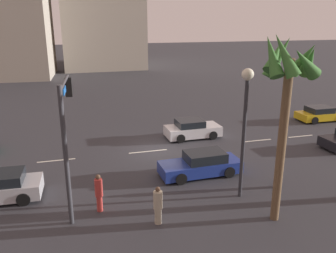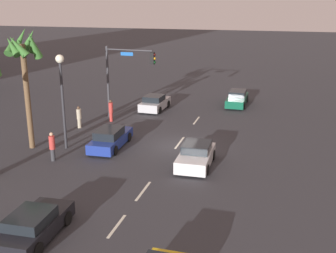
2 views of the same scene
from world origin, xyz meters
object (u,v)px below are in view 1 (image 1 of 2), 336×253
car_5 (0,188)px  traffic_signal (67,123)px  car_0 (201,164)px  palm_tree_0 (287,78)px  building_3 (99,3)px  car_1 (321,114)px  pedestrian_1 (278,170)px  pedestrian_2 (158,205)px  car_3 (192,129)px  streetlamp (245,110)px  pedestrian_0 (99,192)px

car_5 → traffic_signal: bearing=154.7°
car_0 → palm_tree_0: (-1.47, 5.15, 5.64)m
palm_tree_0 → building_3: size_ratio=0.36×
car_0 → building_3: size_ratio=0.21×
car_0 → car_1: (-14.02, -7.68, -0.05)m
pedestrian_1 → building_3: size_ratio=0.08×
car_1 → palm_tree_0: 18.83m
traffic_signal → pedestrian_2: traffic_signal is taller
pedestrian_2 → car_3: bearing=-116.5°
car_0 → car_3: car_3 is taller
car_3 → building_3: building_3 is taller
streetlamp → pedestrian_0: (6.86, -0.43, -3.48)m
car_3 → streetlamp: bearing=85.7°
pedestrian_0 → pedestrian_2: bearing=143.6°
car_1 → pedestrian_2: pedestrian_2 is taller
car_0 → car_1: 15.99m
car_1 → traffic_signal: traffic_signal is taller
car_0 → building_3: 52.39m
pedestrian_1 → pedestrian_0: bearing=-0.5°
pedestrian_1 → pedestrian_2: bearing=13.5°
car_1 → building_3: 47.30m
pedestrian_1 → traffic_signal: bearing=-4.7°
pedestrian_0 → pedestrian_2: size_ratio=1.05×
pedestrian_0 → palm_tree_0: (-7.34, 2.72, 5.30)m
car_3 → pedestrian_1: pedestrian_1 is taller
car_1 → car_3: size_ratio=1.05×
pedestrian_2 → palm_tree_0: 7.41m
pedestrian_2 → streetlamp: bearing=-164.1°
car_1 → pedestrian_0: (19.90, 10.11, 0.38)m
pedestrian_2 → building_3: building_3 is taller
car_0 → traffic_signal: 8.01m
pedestrian_1 → pedestrian_2: size_ratio=1.08×
car_0 → car_5: (10.45, 0.05, 0.01)m
car_1 → car_3: 12.42m
car_3 → pedestrian_0: (7.55, 8.75, 0.32)m
streetlamp → palm_tree_0: 2.97m
car_0 → car_3: bearing=-104.8°
traffic_signal → pedestrian_2: 5.33m
traffic_signal → building_3: building_3 is taller
streetlamp → building_3: 54.61m
pedestrian_1 → palm_tree_0: (1.84, 2.65, 5.28)m
car_5 → pedestrian_0: size_ratio=2.22×
pedestrian_1 → car_1: bearing=-136.5°
pedestrian_0 → car_0: bearing=-157.5°
car_0 → pedestrian_1: 4.16m
car_3 → pedestrian_0: bearing=49.2°
car_5 → streetlamp: (-11.44, 2.81, 3.80)m
pedestrian_2 → palm_tree_0: size_ratio=0.22×
car_1 → streetlamp: size_ratio=0.67×
pedestrian_0 → building_3: size_ratio=0.08×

